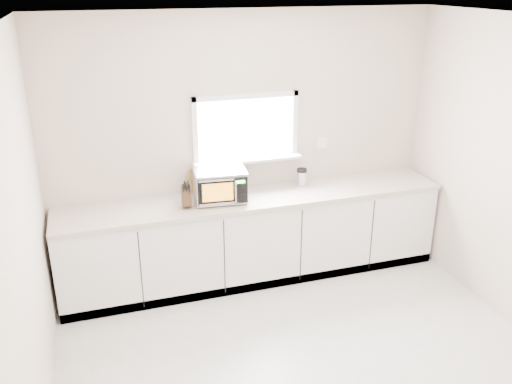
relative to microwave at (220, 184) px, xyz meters
name	(u,v)px	position (x,y,z in m)	size (l,w,h in m)	color
ground	(319,381)	(0.35, -1.69, -1.09)	(4.00, 4.00, 0.00)	beige
back_wall	(246,145)	(0.35, 0.30, 0.28)	(4.00, 0.17, 2.70)	beige
cabinets	(254,239)	(0.35, 0.01, -0.65)	(3.92, 0.60, 0.88)	silver
countertop	(255,198)	(0.35, 0.00, -0.19)	(3.92, 0.64, 0.04)	beige
microwave	(220,184)	(0.00, 0.00, 0.00)	(0.53, 0.45, 0.32)	black
knife_block	(186,195)	(-0.35, -0.06, -0.05)	(0.12, 0.21, 0.28)	#442C18
cutting_board	(199,180)	(-0.15, 0.25, -0.02)	(0.29, 0.29, 0.02)	olive
coffee_grinder	(302,177)	(0.92, 0.14, -0.07)	(0.12, 0.12, 0.19)	#BABCC2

